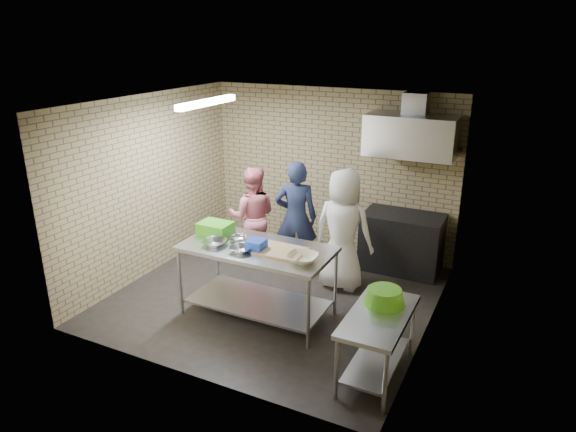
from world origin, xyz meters
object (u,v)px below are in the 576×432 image
Objects in this scene: blue_tub at (256,245)px; green_crate at (215,229)px; prep_table at (258,281)px; side_counter at (377,345)px; man_navy at (296,218)px; woman_white at (343,230)px; bottle_green at (445,142)px; stove at (402,242)px; bottle_red at (417,139)px; woman_pink at (253,216)px; green_basin at (384,296)px.

green_crate is at bearing 163.65° from blue_tub.
prep_table is 0.56m from blue_tub.
side_counter is 0.68× the size of man_navy.
blue_tub is 0.12× the size of man_navy.
bottle_green is at bearing -129.41° from woman_white.
stove is 2.68m from blue_tub.
bottle_green is 0.09× the size of man_navy.
prep_table is at bearing 162.47° from side_counter.
blue_tub is 0.12× the size of woman_white.
blue_tub reaches higher than side_counter.
bottle_green is (2.47, 2.31, 0.97)m from green_crate.
man_navy is at bearing -8.61° from woman_white.
blue_tub is (0.05, -0.10, 0.55)m from prep_table.
side_counter is 0.68× the size of woman_white.
side_counter is at bearing -82.38° from bottle_red.
woman_white is (-1.07, -1.19, -1.13)m from bottle_green.
blue_tub is at bearing 165.04° from side_counter.
man_navy is 1.11× the size of woman_pink.
green_crate is 3.52m from bottle_green.
woman_white reaches higher than green_crate.
prep_table is 1.46m from man_navy.
bottle_green is (0.00, 2.99, 1.64)m from side_counter.
woman_pink is 0.90× the size of woman_white.
blue_tub is 0.46× the size of green_basin.
stove is (-0.45, 2.75, 0.08)m from side_counter.
stove is 0.76× the size of woman_pink.
green_basin is 1.87m from woman_white.
blue_tub is at bearing 96.69° from woman_pink.
stove is (1.32, 2.19, -0.03)m from prep_table.
man_navy is at bearing 137.62° from green_basin.
green_crate is 0.78m from blue_tub.
prep_table is 1.82m from green_basin.
green_basin reaches higher than stove.
green_crate is at bearing -131.94° from bottle_red.
bottle_green reaches higher than green_crate.
man_navy is at bearing 96.35° from blue_tub.
woman_white is at bearing 64.03° from blue_tub.
bottle_red is at bearing 48.06° from green_crate.
bottle_green reaches higher than blue_tub.
prep_table is 1.09× the size of man_navy.
prep_table reaches higher than green_basin.
man_navy is (-1.89, -1.03, -1.14)m from bottle_green.
bottle_green reaches higher than woman_pink.
blue_tub is 1.51m from man_navy.
prep_table is 1.60× the size of stove.
bottle_green is (1.72, 2.53, 0.98)m from blue_tub.
green_basin is (0.43, -2.50, 0.38)m from stove.
green_crate is 2.00× the size of blue_tub.
stove is 5.61× the size of blue_tub.
prep_table reaches higher than side_counter.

